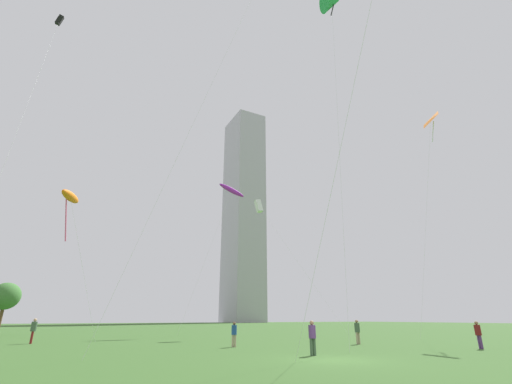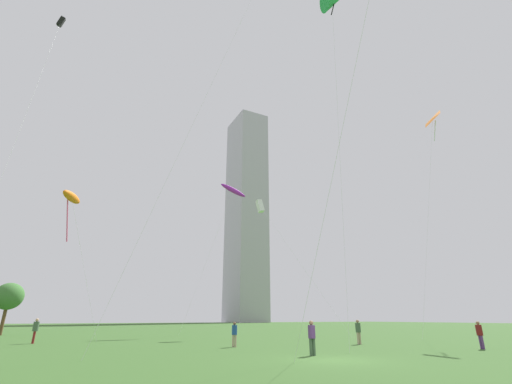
{
  "view_description": "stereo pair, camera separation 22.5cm",
  "coord_description": "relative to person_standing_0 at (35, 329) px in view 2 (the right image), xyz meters",
  "views": [
    {
      "loc": [
        -11.65,
        -14.29,
        1.86
      ],
      "look_at": [
        -0.81,
        6.38,
        10.36
      ],
      "focal_mm": 24.34,
      "sensor_mm": 36.0,
      "label": 1
    },
    {
      "loc": [
        -11.45,
        -14.39,
        1.86
      ],
      "look_at": [
        -0.81,
        6.38,
        10.36
      ],
      "focal_mm": 24.34,
      "sensor_mm": 36.0,
      "label": 2
    }
  ],
  "objects": [
    {
      "name": "ground",
      "position": [
        13.54,
        -19.39,
        -1.06
      ],
      "size": [
        280.0,
        280.0,
        0.0
      ],
      "primitive_type": "plane",
      "color": "#335623"
    },
    {
      "name": "person_standing_0",
      "position": [
        0.0,
        0.0,
        0.0
      ],
      "size": [
        0.41,
        0.41,
        1.84
      ],
      "rotation": [
        0.0,
        0.0,
        4.74
      ],
      "color": "maroon",
      "rests_on": "ground"
    },
    {
      "name": "person_standing_2",
      "position": [
        13.88,
        -17.31,
        -0.06
      ],
      "size": [
        0.38,
        0.38,
        1.73
      ],
      "rotation": [
        0.0,
        0.0,
        6.06
      ],
      "color": "#3F593F",
      "rests_on": "ground"
    },
    {
      "name": "person_standing_3",
      "position": [
        25.9,
        -18.93,
        -0.1
      ],
      "size": [
        0.37,
        0.37,
        1.67
      ],
      "rotation": [
        0.0,
        0.0,
        4.39
      ],
      "color": "#593372",
      "rests_on": "ground"
    },
    {
      "name": "person_standing_4",
      "position": [
        12.51,
        -10.18,
        -0.13
      ],
      "size": [
        0.36,
        0.36,
        1.61
      ],
      "rotation": [
        0.0,
        0.0,
        2.74
      ],
      "color": "tan",
      "rests_on": "ground"
    },
    {
      "name": "person_standing_5",
      "position": [
        21.93,
        -12.1,
        -0.06
      ],
      "size": [
        0.39,
        0.39,
        1.73
      ],
      "rotation": [
        0.0,
        0.0,
        3.05
      ],
      "color": "tan",
      "rests_on": "ground"
    },
    {
      "name": "kite_flying_0",
      "position": [
        20.04,
        -14.83,
        29.62
      ],
      "size": [
        4.62,
        3.46,
        31.97
      ],
      "color": "silver",
      "rests_on": "ground"
    },
    {
      "name": "kite_flying_1",
      "position": [
        0.87,
        -3.01,
        10.07
      ],
      "size": [
        4.57,
        4.62,
        11.64
      ],
      "color": "silver",
      "rests_on": "ground"
    },
    {
      "name": "kite_flying_2",
      "position": [
        -3.71,
        2.63,
        31.6
      ],
      "size": [
        0.78,
        10.66,
        33.65
      ],
      "color": "silver",
      "rests_on": "ground"
    },
    {
      "name": "kite_flying_3",
      "position": [
        20.42,
        9.18,
        18.0
      ],
      "size": [
        8.61,
        1.12,
        20.11
      ],
      "color": "silver",
      "rests_on": "ground"
    },
    {
      "name": "kite_flying_4",
      "position": [
        21.41,
        2.79,
        13.96
      ],
      "size": [
        7.19,
        7.65,
        15.93
      ],
      "color": "silver",
      "rests_on": "ground"
    },
    {
      "name": "kite_flying_5",
      "position": [
        38.46,
        -10.64,
        23.81
      ],
      "size": [
        7.46,
        2.38,
        26.12
      ],
      "color": "silver",
      "rests_on": "ground"
    },
    {
      "name": "park_tree_0",
      "position": [
        -4.46,
        17.42,
        3.18
      ],
      "size": [
        3.15,
        3.15,
        5.81
      ],
      "color": "brown",
      "rests_on": "ground"
    },
    {
      "name": "distant_highrise_1",
      "position": [
        73.38,
        116.06,
        50.56
      ],
      "size": [
        14.81,
        20.52,
        103.25
      ],
      "primitive_type": "cube",
      "rotation": [
        0.0,
        0.0,
        0.0
      ],
      "color": "#A8A8AD",
      "rests_on": "ground"
    }
  ]
}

